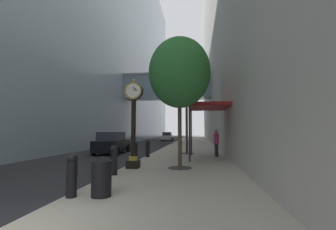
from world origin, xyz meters
TOP-DOWN VIEW (x-y plane):
  - ground_plane at (0.00, 27.00)m, footprint 110.00×110.00m
  - sidewalk_right at (2.67, 30.00)m, footprint 5.34×80.00m
  - building_block_left at (-11.48, 29.99)m, footprint 21.67×80.00m
  - building_block_right at (9.84, 30.00)m, footprint 9.00×80.00m
  - street_clock at (0.51, 6.85)m, footprint 0.84×0.55m
  - bollard_nearest at (0.22, 2.20)m, footprint 0.29×0.29m
  - bollard_second at (0.22, 5.19)m, footprint 0.29×0.29m
  - bollard_third at (0.22, 8.18)m, footprint 0.29×0.29m
  - bollard_fourth at (0.22, 11.17)m, footprint 0.29×0.29m
  - street_tree_near at (2.65, 7.12)m, footprint 2.90×2.90m
  - street_tree_mid_near at (2.65, 13.76)m, footprint 2.96×2.96m
  - trash_bin at (0.96, 2.37)m, footprint 0.53×0.53m
  - pedestrian_walking at (4.69, 12.10)m, footprint 0.48×0.48m
  - storefront_awning at (4.10, 10.90)m, footprint 2.40×3.60m
  - car_white_near at (-2.13, 38.37)m, footprint 2.11×4.33m
  - car_black_mid at (-3.40, 14.28)m, footprint 2.14×4.20m

SIDE VIEW (x-z plane):
  - ground_plane at x=0.00m, z-range 0.00..0.00m
  - sidewalk_right at x=2.67m, z-range 0.00..0.14m
  - trash_bin at x=0.96m, z-range 0.15..1.20m
  - bollard_nearest at x=0.22m, z-range 0.17..1.30m
  - bollard_second at x=0.22m, z-range 0.17..1.30m
  - bollard_third at x=0.22m, z-range 0.17..1.30m
  - bollard_fourth at x=0.22m, z-range 0.17..1.30m
  - car_white_near at x=-2.13m, z-range -0.02..1.56m
  - car_black_mid at x=-3.40m, z-range -0.03..1.71m
  - pedestrian_walking at x=4.69m, z-range 0.20..1.99m
  - street_clock at x=0.51m, z-range 0.33..4.47m
  - storefront_awning at x=4.10m, z-range 1.63..4.93m
  - street_tree_near at x=2.65m, z-range 1.51..7.62m
  - street_tree_mid_near at x=2.65m, z-range 2.09..9.45m
  - building_block_left at x=-11.48m, z-range -0.06..38.47m
  - building_block_right at x=9.84m, z-range 0.00..39.68m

